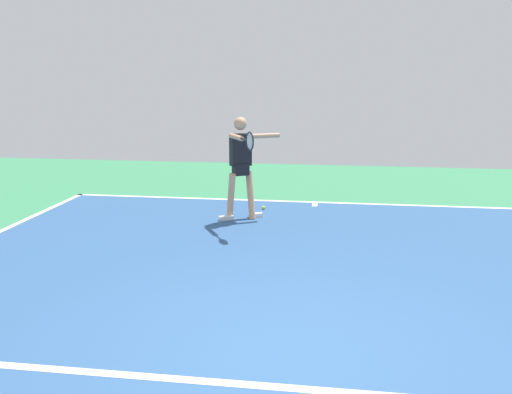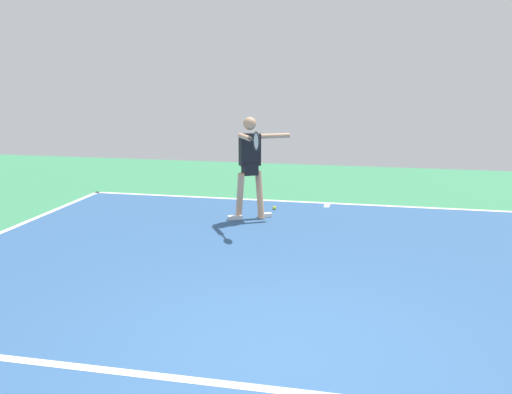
{
  "view_description": "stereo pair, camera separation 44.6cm",
  "coord_description": "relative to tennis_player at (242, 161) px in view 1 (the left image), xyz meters",
  "views": [
    {
      "loc": [
        -0.4,
        4.48,
        2.41
      ],
      "look_at": [
        0.6,
        -2.32,
        0.9
      ],
      "focal_mm": 39.26,
      "sensor_mm": 36.0,
      "label": 1
    },
    {
      "loc": [
        -0.84,
        4.4,
        2.41
      ],
      "look_at": [
        0.6,
        -2.32,
        0.9
      ],
      "focal_mm": 39.26,
      "sensor_mm": 36.0,
      "label": 2
    }
  ],
  "objects": [
    {
      "name": "tennis_player",
      "position": [
        0.0,
        0.0,
        0.0
      ],
      "size": [
        0.99,
        1.37,
        1.74
      ],
      "rotation": [
        0.0,
        0.0,
        0.52
      ],
      "color": "tan",
      "rests_on": "ground_plane"
    },
    {
      "name": "tennis_ball_far_corner",
      "position": [
        -0.27,
        -0.75,
        -0.96
      ],
      "size": [
        0.07,
        0.07,
        0.07
      ],
      "primitive_type": "sphere",
      "color": "#CCE033",
      "rests_on": "ground_plane"
    },
    {
      "name": "court_line_service",
      "position": [
        -1.18,
        5.14,
        -0.99
      ],
      "size": [
        7.29,
        0.1,
        0.01
      ],
      "primitive_type": "cube",
      "color": "white",
      "rests_on": "ground_plane"
    },
    {
      "name": "court_line_baseline_near",
      "position": [
        -1.18,
        -1.46,
        -0.99
      ],
      "size": [
        9.72,
        0.1,
        0.01
      ],
      "primitive_type": "cube",
      "color": "white",
      "rests_on": "ground_plane"
    },
    {
      "name": "court_line_centre_mark",
      "position": [
        -1.18,
        -1.26,
        -0.99
      ],
      "size": [
        0.1,
        0.3,
        0.01
      ],
      "primitive_type": "cube",
      "color": "white",
      "rests_on": "ground_plane"
    },
    {
      "name": "ground_plane",
      "position": [
        -1.18,
        4.62,
        -1.0
      ],
      "size": [
        21.41,
        21.41,
        0.0
      ],
      "primitive_type": "plane",
      "color": "#388456"
    },
    {
      "name": "court_surface",
      "position": [
        -1.18,
        4.62,
        -0.99
      ],
      "size": [
        9.72,
        12.27,
        0.0
      ],
      "primitive_type": "cube",
      "color": "#2D5484",
      "rests_on": "ground_plane"
    }
  ]
}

